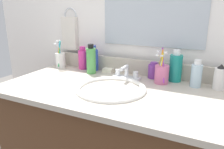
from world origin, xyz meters
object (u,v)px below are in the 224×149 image
at_px(hand_towel, 70,33).
at_px(bottle_gel_clear, 196,75).
at_px(bottle_cream_purple, 154,71).
at_px(faucet, 126,74).
at_px(bottle_lotion_white, 220,78).
at_px(bottle_mouthwash_teal, 176,67).
at_px(bottle_toner_green, 91,60).
at_px(soap_bar, 108,70).
at_px(cup_white_ceramic, 60,59).
at_px(bottle_soap_pink, 83,59).
at_px(bottle_shampoo_blue, 94,59).
at_px(cup_pink, 162,73).

bearing_deg(hand_towel, bottle_gel_clear, -7.09).
xyz_separation_m(bottle_gel_clear, bottle_cream_purple, (-0.23, 0.05, -0.02)).
xyz_separation_m(faucet, bottle_lotion_white, (0.47, 0.04, 0.03)).
height_order(bottle_mouthwash_teal, bottle_toner_green, bottle_toner_green).
relative_size(bottle_gel_clear, bottle_mouthwash_teal, 0.81).
bearing_deg(soap_bar, cup_white_ceramic, -173.79).
relative_size(bottle_cream_purple, cup_white_ceramic, 0.50).
bearing_deg(hand_towel, bottle_toner_green, -27.43).
xyz_separation_m(hand_towel, bottle_lotion_white, (0.95, -0.09, -0.16)).
xyz_separation_m(hand_towel, soap_bar, (0.32, -0.06, -0.21)).
relative_size(faucet, bottle_cream_purple, 1.72).
bearing_deg(bottle_toner_green, bottle_soap_pink, 147.43).
bearing_deg(bottle_shampoo_blue, soap_bar, -0.01).
relative_size(bottle_cream_purple, soap_bar, 1.45).
distance_m(bottle_mouthwash_teal, bottle_toner_green, 0.50).
xyz_separation_m(faucet, bottle_shampoo_blue, (-0.26, 0.08, 0.04)).
bearing_deg(cup_pink, bottle_toner_green, 179.87).
bearing_deg(hand_towel, cup_pink, -10.57).
relative_size(bottle_shampoo_blue, bottle_mouthwash_teal, 0.92).
height_order(bottle_soap_pink, bottle_mouthwash_teal, bottle_mouthwash_teal).
distance_m(bottle_cream_purple, bottle_soap_pink, 0.48).
distance_m(hand_towel, cup_pink, 0.71).
relative_size(faucet, bottle_lotion_white, 1.25).
relative_size(bottle_cream_purple, bottle_toner_green, 0.51).
distance_m(bottle_gel_clear, bottle_cream_purple, 0.24).
distance_m(bottle_soap_pink, cup_white_ceramic, 0.16).
height_order(hand_towel, soap_bar, hand_towel).
xyz_separation_m(hand_towel, bottle_toner_green, (0.24, -0.12, -0.14)).
xyz_separation_m(hand_towel, cup_white_ceramic, (-0.02, -0.09, -0.16)).
bearing_deg(soap_bar, bottle_toner_green, -140.44).
bearing_deg(bottle_lotion_white, soap_bar, 176.64).
bearing_deg(bottle_toner_green, bottle_mouthwash_teal, 7.91).
distance_m(bottle_shampoo_blue, soap_bar, 0.12).
distance_m(cup_white_ceramic, soap_bar, 0.35).
bearing_deg(bottle_mouthwash_teal, bottle_toner_green, -172.09).
bearing_deg(bottle_mouthwash_teal, bottle_shampoo_blue, -179.98).
height_order(bottle_cream_purple, cup_pink, cup_pink).
height_order(bottle_gel_clear, bottle_toner_green, bottle_toner_green).
bearing_deg(faucet, bottle_mouthwash_teal, 17.69).
height_order(hand_towel, bottle_toner_green, hand_towel).
distance_m(bottle_lotion_white, bottle_toner_green, 0.71).
distance_m(cup_pink, cup_white_ceramic, 0.70).
distance_m(bottle_cream_purple, bottle_lotion_white, 0.34).
relative_size(bottle_lotion_white, cup_pink, 0.67).
xyz_separation_m(bottle_soap_pink, cup_pink, (0.54, -0.07, -0.01)).
xyz_separation_m(bottle_lotion_white, cup_white_ceramic, (-0.97, -0.00, -0.00)).
relative_size(bottle_mouthwash_teal, bottle_toner_green, 0.97).
relative_size(bottle_gel_clear, bottle_soap_pink, 0.95).
bearing_deg(bottle_cream_purple, bottle_lotion_white, -6.89).
height_order(faucet, bottle_shampoo_blue, bottle_shampoo_blue).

